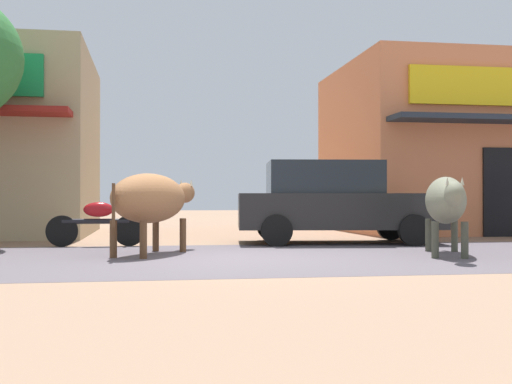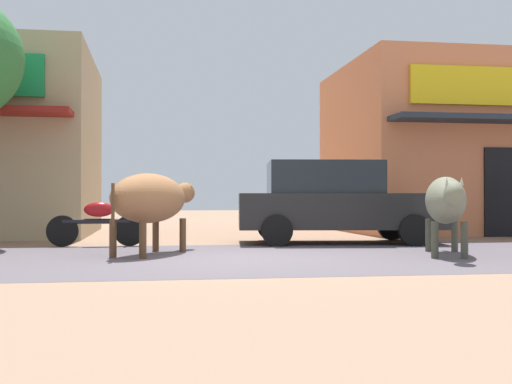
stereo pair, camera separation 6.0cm
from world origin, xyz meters
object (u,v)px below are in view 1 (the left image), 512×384
parked_motorcycle (97,222)px  cow_far_dark (446,201)px  cow_near_brown (152,199)px  parked_hatchback_car (333,201)px

parked_motorcycle → cow_far_dark: bearing=-26.9°
cow_near_brown → cow_far_dark: (4.61, -0.89, -0.03)m
parked_hatchback_car → parked_motorcycle: parked_hatchback_car is taller
parked_motorcycle → cow_near_brown: size_ratio=0.72×
parked_hatchback_car → cow_far_dark: parked_hatchback_car is taller
parked_hatchback_car → cow_far_dark: 3.20m
cow_near_brown → parked_hatchback_car: bearing=30.6°
parked_hatchback_car → cow_near_brown: parked_hatchback_car is taller
parked_hatchback_car → cow_far_dark: (0.97, -3.05, 0.02)m
parked_motorcycle → cow_far_dark: size_ratio=0.71×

